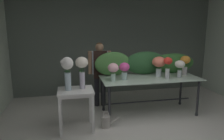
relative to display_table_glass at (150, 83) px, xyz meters
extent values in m
plane|color=silver|center=(-0.38, 0.16, -0.73)|extent=(7.77, 7.77, 0.00)
cube|color=slate|center=(-0.38, 1.80, 0.68)|extent=(5.98, 0.12, 2.81)
cube|color=silver|center=(0.00, 0.00, 0.11)|extent=(2.18, 0.92, 0.02)
cylinder|color=#2D2D33|center=(-0.99, -0.36, -0.31)|extent=(0.05, 0.05, 0.82)
sphere|color=#2D2D33|center=(-0.99, -0.36, -0.70)|extent=(0.07, 0.07, 0.07)
cylinder|color=#2D2D33|center=(0.99, -0.36, -0.31)|extent=(0.05, 0.05, 0.82)
sphere|color=#2D2D33|center=(0.99, -0.36, -0.70)|extent=(0.07, 0.07, 0.07)
cylinder|color=#2D2D33|center=(-0.99, 0.36, -0.31)|extent=(0.05, 0.05, 0.82)
sphere|color=#2D2D33|center=(-0.99, 0.36, -0.70)|extent=(0.07, 0.07, 0.07)
cylinder|color=#2D2D33|center=(0.99, 0.36, -0.31)|extent=(0.05, 0.05, 0.82)
sphere|color=#2D2D33|center=(0.99, 0.36, -0.70)|extent=(0.07, 0.07, 0.07)
cylinder|color=#2D2D33|center=(0.00, 0.00, -0.44)|extent=(1.98, 0.03, 0.03)
cube|color=white|center=(-1.65, -0.45, 0.06)|extent=(0.66, 0.55, 0.03)
cube|color=white|center=(-1.65, -0.45, 0.01)|extent=(0.60, 0.49, 0.06)
cube|color=white|center=(-1.94, -0.69, -0.34)|extent=(0.05, 0.05, 0.77)
cube|color=white|center=(-1.36, -0.69, -0.34)|extent=(0.05, 0.05, 0.77)
cube|color=white|center=(-1.94, -0.22, -0.34)|extent=(0.05, 0.05, 0.77)
cube|color=white|center=(-1.36, -0.22, -0.34)|extent=(0.05, 0.05, 0.77)
cylinder|color=#232328|center=(-1.10, 0.71, -0.31)|extent=(0.12, 0.12, 0.83)
cylinder|color=#232328|center=(-0.94, 0.71, -0.31)|extent=(0.12, 0.12, 0.83)
cube|color=#B2BCC6|center=(-1.02, 0.71, 0.38)|extent=(0.38, 0.22, 0.55)
cube|color=black|center=(-1.02, 0.59, 0.34)|extent=(0.32, 0.02, 0.67)
cylinder|color=tan|center=(-1.26, 0.71, 0.38)|extent=(0.09, 0.09, 0.55)
cylinder|color=tan|center=(-0.79, 0.71, 0.38)|extent=(0.09, 0.09, 0.55)
sphere|color=tan|center=(-1.02, 0.71, 0.74)|extent=(0.20, 0.20, 0.20)
ellipsoid|color=brown|center=(-1.02, 0.73, 0.81)|extent=(0.15, 0.15, 0.09)
ellipsoid|color=#477F3D|center=(-0.77, 0.34, 0.39)|extent=(0.84, 0.23, 0.55)
ellipsoid|color=#28562D|center=(0.02, 0.34, 0.39)|extent=(1.01, 0.26, 0.54)
ellipsoid|color=#387033|center=(0.72, 0.34, 0.36)|extent=(1.10, 0.22, 0.48)
cylinder|color=silver|center=(0.65, -0.10, 0.20)|extent=(0.09, 0.09, 0.16)
cylinder|color=#9EBCB2|center=(0.65, -0.10, 0.15)|extent=(0.09, 0.09, 0.07)
cylinder|color=#387033|center=(0.68, -0.10, 0.24)|extent=(0.01, 0.01, 0.23)
cylinder|color=#387033|center=(0.65, -0.08, 0.24)|extent=(0.01, 0.01, 0.23)
cylinder|color=#387033|center=(0.64, -0.10, 0.24)|extent=(0.01, 0.01, 0.23)
cylinder|color=#387033|center=(0.65, -0.13, 0.24)|extent=(0.01, 0.01, 0.23)
ellipsoid|color=white|center=(0.65, -0.10, 0.41)|extent=(0.22, 0.22, 0.17)
sphere|color=white|center=(0.59, -0.08, 0.44)|extent=(0.08, 0.08, 0.08)
sphere|color=white|center=(0.71, -0.09, 0.38)|extent=(0.08, 0.08, 0.08)
ellipsoid|color=#2D6028|center=(0.65, -0.11, 0.30)|extent=(0.11, 0.07, 0.03)
cylinder|color=silver|center=(0.33, -0.17, 0.23)|extent=(0.09, 0.09, 0.22)
cylinder|color=#9EBCB2|center=(0.33, -0.17, 0.17)|extent=(0.08, 0.08, 0.09)
cylinder|color=#2D6028|center=(0.35, -0.17, 0.29)|extent=(0.01, 0.01, 0.33)
cylinder|color=#2D6028|center=(0.31, -0.16, 0.29)|extent=(0.01, 0.01, 0.33)
cylinder|color=#2D6028|center=(0.32, -0.19, 0.29)|extent=(0.01, 0.01, 0.33)
ellipsoid|color=red|center=(0.33, -0.17, 0.51)|extent=(0.19, 0.19, 0.16)
sphere|color=red|center=(0.26, -0.20, 0.52)|extent=(0.05, 0.05, 0.05)
sphere|color=red|center=(0.38, -0.19, 0.49)|extent=(0.07, 0.07, 0.07)
cylinder|color=silver|center=(-0.87, -0.14, 0.20)|extent=(0.10, 0.10, 0.16)
cylinder|color=#9EBCB2|center=(-0.87, -0.14, 0.15)|extent=(0.09, 0.09, 0.07)
cylinder|color=#387033|center=(-0.84, -0.14, 0.23)|extent=(0.01, 0.01, 0.21)
cylinder|color=#387033|center=(-0.86, -0.12, 0.23)|extent=(0.01, 0.01, 0.21)
cylinder|color=#387033|center=(-0.89, -0.13, 0.23)|extent=(0.01, 0.01, 0.21)
cylinder|color=#387033|center=(-0.87, -0.16, 0.23)|extent=(0.01, 0.01, 0.21)
ellipsoid|color=#EFB2BC|center=(-0.87, -0.14, 0.40)|extent=(0.22, 0.22, 0.19)
sphere|color=#EFB2BC|center=(-0.77, -0.13, 0.37)|extent=(0.06, 0.06, 0.06)
ellipsoid|color=#477F3D|center=(-0.88, -0.16, 0.29)|extent=(0.11, 0.07, 0.03)
cylinder|color=silver|center=(0.24, 0.08, 0.20)|extent=(0.13, 0.13, 0.17)
cylinder|color=#9EBCB2|center=(0.24, 0.08, 0.16)|extent=(0.12, 0.12, 0.07)
cylinder|color=#2D6028|center=(0.26, 0.09, 0.25)|extent=(0.01, 0.01, 0.25)
cylinder|color=#2D6028|center=(0.22, 0.10, 0.25)|extent=(0.01, 0.01, 0.25)
cylinder|color=#2D6028|center=(0.23, 0.06, 0.25)|extent=(0.01, 0.01, 0.25)
ellipsoid|color=#EF7A60|center=(0.24, 0.08, 0.45)|extent=(0.30, 0.30, 0.24)
sphere|color=#EF7A60|center=(0.13, 0.09, 0.43)|extent=(0.09, 0.09, 0.09)
ellipsoid|color=#477F3D|center=(0.23, 0.08, 0.31)|extent=(0.10, 0.10, 0.03)
cylinder|color=silver|center=(0.93, 0.14, 0.20)|extent=(0.11, 0.11, 0.17)
cylinder|color=#9EBCB2|center=(0.93, 0.14, 0.16)|extent=(0.10, 0.10, 0.07)
cylinder|color=#387033|center=(0.95, 0.15, 0.27)|extent=(0.01, 0.01, 0.28)
cylinder|color=#387033|center=(0.92, 0.16, 0.27)|extent=(0.01, 0.01, 0.28)
cylinder|color=#387033|center=(0.91, 0.12, 0.27)|extent=(0.01, 0.01, 0.28)
ellipsoid|color=orange|center=(0.93, 0.14, 0.46)|extent=(0.23, 0.23, 0.19)
sphere|color=orange|center=(0.86, 0.17, 0.46)|extent=(0.09, 0.09, 0.09)
sphere|color=orange|center=(1.03, 0.17, 0.48)|extent=(0.07, 0.07, 0.07)
ellipsoid|color=#477F3D|center=(0.90, 0.12, 0.31)|extent=(0.09, 0.11, 0.03)
cylinder|color=silver|center=(-0.61, -0.06, 0.20)|extent=(0.12, 0.12, 0.16)
cylinder|color=#9EBCB2|center=(-0.61, -0.06, 0.15)|extent=(0.11, 0.11, 0.07)
cylinder|color=#477F3D|center=(-0.58, -0.06, 0.23)|extent=(0.01, 0.01, 0.21)
cylinder|color=#477F3D|center=(-0.62, -0.05, 0.23)|extent=(0.01, 0.01, 0.21)
cylinder|color=#477F3D|center=(-0.62, -0.08, 0.23)|extent=(0.01, 0.01, 0.21)
ellipsoid|color=#E54C9E|center=(-0.61, -0.06, 0.39)|extent=(0.22, 0.22, 0.19)
sphere|color=#E54C9E|center=(-0.53, -0.04, 0.38)|extent=(0.07, 0.07, 0.07)
cylinder|color=silver|center=(-1.78, -0.45, 0.24)|extent=(0.12, 0.12, 0.33)
cylinder|color=#9EBCB2|center=(-1.78, -0.45, 0.15)|extent=(0.11, 0.11, 0.14)
cylinder|color=#387033|center=(-1.75, -0.46, 0.30)|extent=(0.01, 0.01, 0.43)
cylinder|color=#387033|center=(-1.79, -0.43, 0.30)|extent=(0.01, 0.01, 0.43)
cylinder|color=#387033|center=(-1.80, -0.47, 0.30)|extent=(0.01, 0.01, 0.43)
ellipsoid|color=white|center=(-1.78, -0.45, 0.58)|extent=(0.22, 0.22, 0.23)
sphere|color=white|center=(-1.86, -0.48, 0.61)|extent=(0.09, 0.09, 0.09)
ellipsoid|color=#28562D|center=(-1.80, -0.42, 0.43)|extent=(0.11, 0.06, 0.03)
cylinder|color=silver|center=(-1.52, -0.40, 0.23)|extent=(0.10, 0.10, 0.32)
cylinder|color=#9EBCB2|center=(-1.52, -0.40, 0.14)|extent=(0.09, 0.09, 0.13)
cylinder|color=#28562D|center=(-1.49, -0.40, 0.30)|extent=(0.01, 0.01, 0.44)
cylinder|color=#28562D|center=(-1.51, -0.37, 0.30)|extent=(0.01, 0.01, 0.44)
cylinder|color=#28562D|center=(-1.53, -0.40, 0.30)|extent=(0.01, 0.01, 0.44)
cylinder|color=#28562D|center=(-1.52, -0.42, 0.30)|extent=(0.01, 0.01, 0.44)
ellipsoid|color=silver|center=(-1.52, -0.40, 0.58)|extent=(0.24, 0.24, 0.20)
sphere|color=silver|center=(-1.59, -0.39, 0.54)|extent=(0.08, 0.08, 0.08)
sphere|color=silver|center=(-1.43, -0.42, 0.56)|extent=(0.06, 0.06, 0.06)
ellipsoid|color=#477F3D|center=(-1.56, -0.36, 0.41)|extent=(0.04, 0.10, 0.03)
cylinder|color=#B7B2A8|center=(-1.09, -0.49, -0.61)|extent=(0.18, 0.18, 0.24)
cylinder|color=#B7B2A8|center=(-0.92, -0.49, -0.59)|extent=(0.18, 0.04, 0.14)
torus|color=#B7B2A8|center=(-1.09, -0.49, -0.45)|extent=(0.13, 0.02, 0.13)
camera|label=1|loc=(-1.75, -4.29, 1.24)|focal=33.84mm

